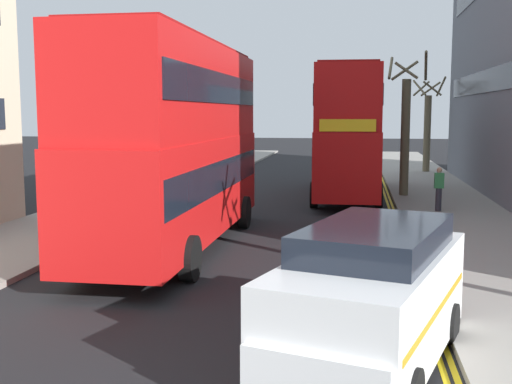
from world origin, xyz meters
name	(u,v)px	position (x,y,z in m)	size (l,w,h in m)	color
sidewalk_right	(471,231)	(6.50, 16.00, 0.07)	(4.00, 80.00, 0.14)	gray
sidewalk_left	(78,220)	(-6.50, 16.00, 0.07)	(4.00, 80.00, 0.14)	gray
kerb_line_outer	(407,244)	(4.40, 14.00, 0.00)	(0.10, 56.00, 0.01)	yellow
kerb_line_inner	(401,244)	(4.24, 14.00, 0.00)	(0.10, 56.00, 0.01)	yellow
double_decker_bus_away	(177,139)	(-1.92, 12.46, 3.03)	(2.84, 10.82, 5.64)	red
double_decker_bus_oncoming	(347,129)	(2.48, 24.00, 3.03)	(2.97, 10.86, 5.64)	#B20F0F
taxi_minivan	(370,298)	(3.17, 4.76, 1.07)	(3.19, 5.15, 2.12)	white
pedestrian_far	(439,188)	(5.94, 19.60, 0.99)	(0.34, 0.22, 1.62)	#2D2D38
street_tree_near	(405,131)	(5.01, 24.09, 2.97)	(1.76, 1.69, 6.17)	#6B6047
street_tree_mid	(427,128)	(7.19, 35.97, 2.78)	(1.91, 1.87, 5.76)	#6B6047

